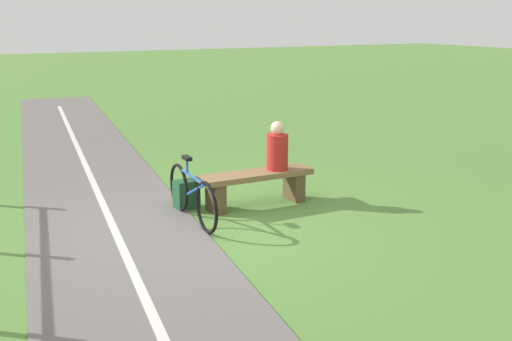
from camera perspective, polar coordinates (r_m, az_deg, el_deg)
The scene contains 5 objects.
ground_plane at distance 7.88m, azimuth -5.43°, elevation -5.37°, with size 80.00×80.00×0.00m, color #548438.
bench at distance 8.65m, azimuth 0.01°, elevation -1.16°, with size 1.68×0.43×0.49m.
person_seated at distance 8.70m, azimuth 2.01°, elevation 2.05°, with size 0.31×0.31×0.71m.
bicycle at distance 8.03m, azimuth -6.03°, elevation -2.33°, with size 0.08×1.69×0.85m.
backpack at distance 8.63m, azimuth -6.58°, elevation -2.25°, with size 0.35×0.30×0.41m.
Camera 1 is at (2.73, 6.91, 2.65)m, focal length 42.60 mm.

